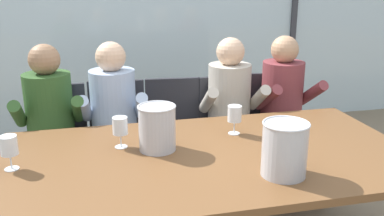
{
  "coord_description": "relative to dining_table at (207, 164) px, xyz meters",
  "views": [
    {
      "loc": [
        -0.56,
        -2.02,
        1.64
      ],
      "look_at": [
        0.0,
        0.35,
        0.87
      ],
      "focal_mm": 39.87,
      "sensor_mm": 36.0,
      "label": 1
    }
  ],
  "objects": [
    {
      "name": "ground",
      "position": [
        0.0,
        1.0,
        -0.66
      ],
      "size": [
        14.0,
        14.0,
        0.0
      ],
      "primitive_type": "plane",
      "color": "#847056"
    },
    {
      "name": "window_glass_panel",
      "position": [
        0.0,
        2.47,
        0.64
      ],
      "size": [
        7.41,
        0.03,
        2.6
      ],
      "primitive_type": "cube",
      "color": "silver",
      "rests_on": "ground"
    },
    {
      "name": "window_mullion_right",
      "position": [
        1.67,
        2.45,
        0.64
      ],
      "size": [
        0.06,
        0.06,
        2.6
      ],
      "primitive_type": "cube",
      "color": "#38383D",
      "rests_on": "ground"
    },
    {
      "name": "hillside_vineyard",
      "position": [
        0.0,
        6.13,
        0.04
      ],
      "size": [
        13.41,
        2.4,
        1.4
      ],
      "primitive_type": "cube",
      "color": "#568942",
      "rests_on": "ground"
    },
    {
      "name": "dining_table",
      "position": [
        0.0,
        0.0,
        0.0
      ],
      "size": [
        2.21,
        1.17,
        0.72
      ],
      "color": "brown",
      "rests_on": "ground"
    },
    {
      "name": "chair_near_curtain",
      "position": [
        -0.84,
        0.98,
        -0.15
      ],
      "size": [
        0.45,
        0.45,
        0.88
      ],
      "rotation": [
        0.0,
        0.0,
        0.03
      ],
      "color": "#232328",
      "rests_on": "ground"
    },
    {
      "name": "chair_left_of_center",
      "position": [
        -0.42,
        1.02,
        -0.15
      ],
      "size": [
        0.48,
        0.48,
        0.88
      ],
      "rotation": [
        0.0,
        0.0,
        -0.1
      ],
      "color": "#232328",
      "rests_on": "ground"
    },
    {
      "name": "chair_center",
      "position": [
        0.01,
        0.99,
        -0.15
      ],
      "size": [
        0.48,
        0.48,
        0.88
      ],
      "rotation": [
        0.0,
        0.0,
        -0.09
      ],
      "color": "#232328",
      "rests_on": "ground"
    },
    {
      "name": "chair_right_of_center",
      "position": [
        0.44,
        0.98,
        -0.15
      ],
      "size": [
        0.48,
        0.48,
        0.88
      ],
      "rotation": [
        0.0,
        0.0,
        0.09
      ],
      "color": "#232328",
      "rests_on": "ground"
    },
    {
      "name": "chair_near_window_right",
      "position": [
        0.85,
        0.98,
        -0.15
      ],
      "size": [
        0.5,
        0.5,
        0.88
      ],
      "rotation": [
        0.0,
        0.0,
        -0.14
      ],
      "color": "#232328",
      "rests_on": "ground"
    },
    {
      "name": "person_olive_shirt",
      "position": [
        -0.87,
        0.86,
        0.03
      ],
      "size": [
        0.47,
        0.62,
        1.2
      ],
      "rotation": [
        0.0,
        0.0,
        0.04
      ],
      "color": "#2D5123",
      "rests_on": "ground"
    },
    {
      "name": "person_pale_blue_shirt",
      "position": [
        -0.44,
        0.86,
        0.03
      ],
      "size": [
        0.48,
        0.62,
        1.2
      ],
      "rotation": [
        0.0,
        0.0,
        -0.06
      ],
      "color": "#9EB2D1",
      "rests_on": "ground"
    },
    {
      "name": "person_beige_jumper",
      "position": [
        0.43,
        0.86,
        0.03
      ],
      "size": [
        0.47,
        0.62,
        1.2
      ],
      "rotation": [
        0.0,
        0.0,
        -0.04
      ],
      "color": "#B7AD9E",
      "rests_on": "ground"
    },
    {
      "name": "person_maroon_top",
      "position": [
        0.87,
        0.86,
        0.03
      ],
      "size": [
        0.49,
        0.63,
        1.2
      ],
      "rotation": [
        0.0,
        0.0,
        0.09
      ],
      "color": "brown",
      "rests_on": "ground"
    },
    {
      "name": "ice_bucket_primary",
      "position": [
        -0.25,
        0.12,
        0.19
      ],
      "size": [
        0.21,
        0.21,
        0.25
      ],
      "color": "#B7B7BC",
      "rests_on": "dining_table"
    },
    {
      "name": "ice_bucket_secondary",
      "position": [
        0.29,
        -0.32,
        0.2
      ],
      "size": [
        0.22,
        0.22,
        0.26
      ],
      "color": "#B7B7BC",
      "rests_on": "dining_table"
    },
    {
      "name": "wine_glass_by_left_taster",
      "position": [
        -0.98,
        0.04,
        0.18
      ],
      "size": [
        0.08,
        0.08,
        0.17
      ],
      "color": "silver",
      "rests_on": "dining_table"
    },
    {
      "name": "wine_glass_near_bucket",
      "position": [
        -0.44,
        0.2,
        0.18
      ],
      "size": [
        0.08,
        0.08,
        0.17
      ],
      "color": "silver",
      "rests_on": "dining_table"
    },
    {
      "name": "wine_glass_center_pour",
      "position": [
        0.24,
        0.26,
        0.18
      ],
      "size": [
        0.08,
        0.08,
        0.17
      ],
      "color": "silver",
      "rests_on": "dining_table"
    }
  ]
}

